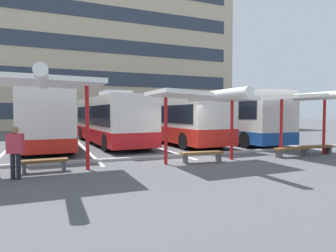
% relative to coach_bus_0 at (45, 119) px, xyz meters
% --- Properties ---
extents(ground_plane, '(160.00, 160.00, 0.00)m').
position_rel_coach_bus_0_xyz_m(ground_plane, '(6.29, -7.54, -1.73)').
color(ground_plane, '#515156').
extents(terminal_building, '(40.60, 14.62, 23.84)m').
position_rel_coach_bus_0_xyz_m(terminal_building, '(6.31, 25.56, 8.82)').
color(terminal_building, '#C6B293').
rests_on(terminal_building, ground).
extents(coach_bus_0, '(2.88, 11.63, 3.68)m').
position_rel_coach_bus_0_xyz_m(coach_bus_0, '(0.00, 0.00, 0.00)').
color(coach_bus_0, silver).
rests_on(coach_bus_0, ground).
extents(coach_bus_1, '(3.30, 10.96, 3.44)m').
position_rel_coach_bus_0_xyz_m(coach_bus_1, '(4.01, -0.19, -0.16)').
color(coach_bus_1, silver).
rests_on(coach_bus_1, ground).
extents(coach_bus_2, '(3.19, 12.00, 3.47)m').
position_rel_coach_bus_0_xyz_m(coach_bus_2, '(8.28, -0.47, -0.15)').
color(coach_bus_2, silver).
rests_on(coach_bus_2, ground).
extents(coach_bus_3, '(2.99, 12.28, 3.74)m').
position_rel_coach_bus_0_xyz_m(coach_bus_3, '(12.34, -1.05, 0.02)').
color(coach_bus_3, silver).
rests_on(coach_bus_3, ground).
extents(lane_stripe_0, '(0.16, 14.00, 0.01)m').
position_rel_coach_bus_0_xyz_m(lane_stripe_0, '(-1.98, -1.23, -1.72)').
color(lane_stripe_0, white).
rests_on(lane_stripe_0, ground).
extents(lane_stripe_1, '(0.16, 14.00, 0.01)m').
position_rel_coach_bus_0_xyz_m(lane_stripe_1, '(2.15, -1.23, -1.72)').
color(lane_stripe_1, white).
rests_on(lane_stripe_1, ground).
extents(lane_stripe_2, '(0.16, 14.00, 0.01)m').
position_rel_coach_bus_0_xyz_m(lane_stripe_2, '(6.29, -1.23, -1.72)').
color(lane_stripe_2, white).
rests_on(lane_stripe_2, ground).
extents(lane_stripe_3, '(0.16, 14.00, 0.01)m').
position_rel_coach_bus_0_xyz_m(lane_stripe_3, '(10.42, -1.23, -1.72)').
color(lane_stripe_3, white).
rests_on(lane_stripe_3, ground).
extents(lane_stripe_4, '(0.16, 14.00, 0.01)m').
position_rel_coach_bus_0_xyz_m(lane_stripe_4, '(14.55, -1.23, -1.72)').
color(lane_stripe_4, white).
rests_on(lane_stripe_4, ground).
extents(waiting_shelter_0, '(3.95, 4.78, 3.33)m').
position_rel_coach_bus_0_xyz_m(waiting_shelter_0, '(0.04, -8.86, 1.36)').
color(waiting_shelter_0, red).
rests_on(waiting_shelter_0, ground).
extents(bench_0, '(1.60, 0.48, 0.45)m').
position_rel_coach_bus_0_xyz_m(bench_0, '(0.04, -8.45, -1.40)').
color(bench_0, brown).
rests_on(bench_0, ground).
extents(waiting_shelter_1, '(4.19, 4.53, 2.99)m').
position_rel_coach_bus_0_xyz_m(waiting_shelter_1, '(6.19, -8.94, 1.01)').
color(waiting_shelter_1, red).
rests_on(waiting_shelter_1, ground).
extents(bench_1, '(1.85, 0.62, 0.45)m').
position_rel_coach_bus_0_xyz_m(bench_1, '(6.19, -8.84, -1.39)').
color(bench_1, brown).
rests_on(bench_1, ground).
extents(waiting_shelter_2, '(3.83, 4.73, 3.10)m').
position_rel_coach_bus_0_xyz_m(waiting_shelter_2, '(11.83, -9.19, 1.10)').
color(waiting_shelter_2, red).
rests_on(waiting_shelter_2, ground).
extents(bench_2, '(1.92, 0.44, 0.45)m').
position_rel_coach_bus_0_xyz_m(bench_2, '(10.93, -9.10, -1.39)').
color(bench_2, brown).
rests_on(bench_2, ground).
extents(bench_3, '(1.73, 0.58, 0.45)m').
position_rel_coach_bus_0_xyz_m(bench_3, '(12.73, -8.97, -1.39)').
color(bench_3, brown).
rests_on(bench_3, ground).
extents(platform_kerb, '(44.00, 0.24, 0.12)m').
position_rel_coach_bus_0_xyz_m(platform_kerb, '(6.29, -7.03, -1.67)').
color(platform_kerb, '#ADADA8').
rests_on(platform_kerb, ground).
extents(waiting_passenger_0, '(0.53, 0.36, 1.67)m').
position_rel_coach_bus_0_xyz_m(waiting_passenger_0, '(-0.77, -9.37, -0.76)').
color(waiting_passenger_0, black).
rests_on(waiting_passenger_0, ground).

